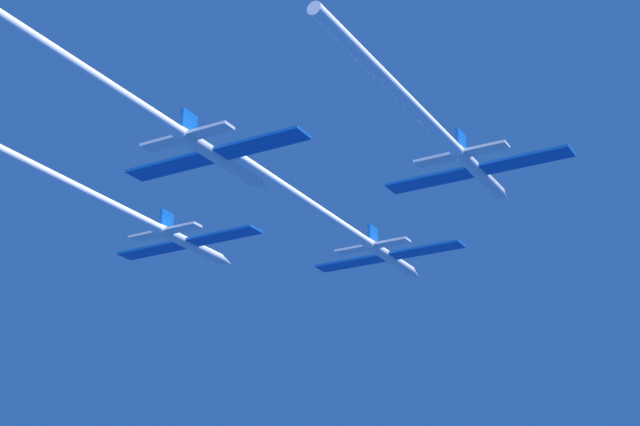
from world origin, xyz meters
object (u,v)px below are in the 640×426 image
Objects in this scene: jet_left_wing at (130,214)px; jet_right_wing at (444,137)px; jet_lead at (353,233)px; jet_slot at (141,107)px.

jet_right_wing is at bearing 2.53° from jet_left_wing.
jet_lead is 19.59m from jet_right_wing.
jet_slot is (14.22, -15.81, -0.37)m from jet_left_wing.
jet_left_wing is at bearing -136.02° from jet_lead.
jet_lead is at bearing 88.79° from jet_slot.
jet_lead is 1.04× the size of jet_right_wing.
jet_lead reaches higher than jet_slot.
jet_left_wing reaches higher than jet_slot.
jet_right_wing reaches higher than jet_slot.
jet_right_wing is 0.89× the size of jet_slot.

